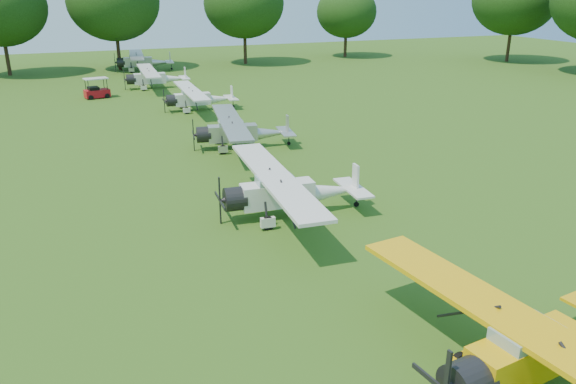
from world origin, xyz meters
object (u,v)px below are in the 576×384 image
at_px(aircraft_6, 155,76).
at_px(aircraft_3, 288,189).
at_px(aircraft_4, 240,130).
at_px(aircraft_7, 142,60).
at_px(golf_cart, 96,91).
at_px(aircraft_2, 541,344).
at_px(aircraft_5, 198,97).

bearing_deg(aircraft_6, aircraft_3, -87.16).
distance_m(aircraft_4, aircraft_7, 38.13).
bearing_deg(golf_cart, aircraft_4, -81.83).
bearing_deg(aircraft_2, aircraft_5, 82.94).
height_order(aircraft_4, aircraft_6, aircraft_4).
relative_size(aircraft_5, aircraft_7, 0.87).
bearing_deg(aircraft_2, golf_cart, 92.18).
xyz_separation_m(aircraft_5, aircraft_7, (-1.01, 25.47, 0.17)).
bearing_deg(aircraft_6, golf_cart, -147.80).
height_order(aircraft_2, aircraft_7, aircraft_2).
bearing_deg(golf_cart, aircraft_7, 57.24).
xyz_separation_m(aircraft_4, aircraft_6, (-1.47, 24.94, -0.00)).
height_order(aircraft_6, golf_cart, aircraft_6).
distance_m(aircraft_2, aircraft_5, 37.82).
xyz_separation_m(aircraft_2, aircraft_7, (-1.20, 63.29, -0.02)).
height_order(aircraft_3, aircraft_7, aircraft_7).
xyz_separation_m(aircraft_4, aircraft_5, (0.17, 12.66, -0.07)).
relative_size(aircraft_5, golf_cart, 4.10).
height_order(aircraft_4, aircraft_5, aircraft_4).
relative_size(aircraft_3, aircraft_4, 1.06).
bearing_deg(aircraft_4, aircraft_5, 98.34).
distance_m(aircraft_2, golf_cart, 47.36).
xyz_separation_m(aircraft_4, golf_cart, (-7.47, 21.54, -0.58)).
bearing_deg(aircraft_7, aircraft_6, -86.59).
xyz_separation_m(aircraft_2, aircraft_5, (-0.19, 37.82, -0.18)).
distance_m(aircraft_3, aircraft_5, 24.49).
bearing_deg(aircraft_7, aircraft_5, -81.61).
height_order(aircraft_2, golf_cart, aircraft_2).
height_order(aircraft_2, aircraft_6, aircraft_2).
xyz_separation_m(aircraft_3, aircraft_7, (0.49, 49.91, 0.02)).
distance_m(aircraft_6, golf_cart, 6.93).
bearing_deg(aircraft_2, aircraft_6, 84.74).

